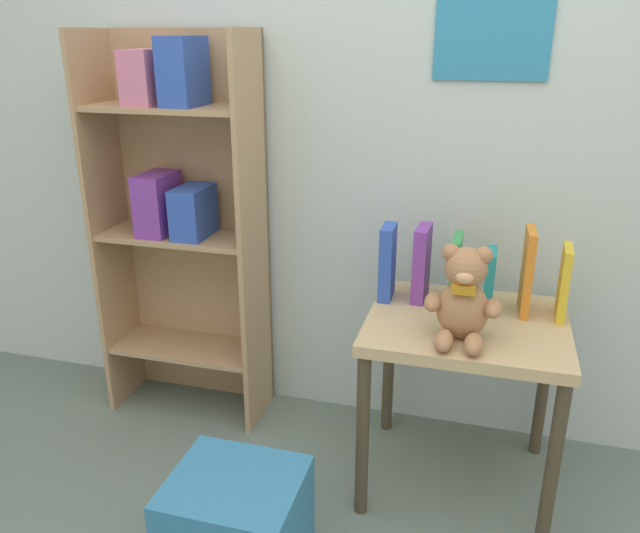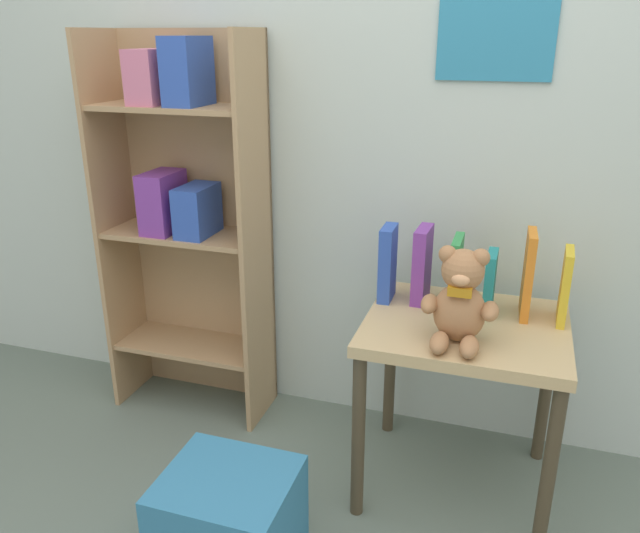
% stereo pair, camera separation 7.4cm
% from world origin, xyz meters
% --- Properties ---
extents(wall_back, '(4.80, 0.07, 2.50)m').
position_xyz_m(wall_back, '(0.00, 1.40, 1.25)').
color(wall_back, silver).
rests_on(wall_back, ground_plane).
extents(bookshelf_side, '(0.59, 0.26, 1.41)m').
position_xyz_m(bookshelf_side, '(-0.80, 1.25, 0.81)').
color(bookshelf_side, tan).
rests_on(bookshelf_side, ground_plane).
extents(display_table, '(0.59, 0.52, 0.58)m').
position_xyz_m(display_table, '(0.24, 1.04, 0.50)').
color(display_table, tan).
rests_on(display_table, ground_plane).
extents(teddy_bear, '(0.21, 0.19, 0.28)m').
position_xyz_m(teddy_bear, '(0.23, 0.90, 0.71)').
color(teddy_bear, '#A8754C').
rests_on(teddy_bear, display_table).
extents(book_standing_blue, '(0.04, 0.11, 0.24)m').
position_xyz_m(book_standing_blue, '(-0.02, 1.14, 0.71)').
color(book_standing_blue, '#2D51B7').
rests_on(book_standing_blue, display_table).
extents(book_standing_purple, '(0.05, 0.13, 0.24)m').
position_xyz_m(book_standing_purple, '(0.08, 1.16, 0.71)').
color(book_standing_purple, purple).
rests_on(book_standing_purple, display_table).
extents(book_standing_green, '(0.03, 0.15, 0.22)m').
position_xyz_m(book_standing_green, '(0.19, 1.15, 0.70)').
color(book_standing_green, '#33934C').
rests_on(book_standing_green, display_table).
extents(book_standing_teal, '(0.03, 0.12, 0.19)m').
position_xyz_m(book_standing_teal, '(0.30, 1.13, 0.68)').
color(book_standing_teal, teal).
rests_on(book_standing_teal, display_table).
extents(book_standing_orange, '(0.03, 0.14, 0.27)m').
position_xyz_m(book_standing_orange, '(0.40, 1.15, 0.72)').
color(book_standing_orange, orange).
rests_on(book_standing_orange, display_table).
extents(book_standing_yellow, '(0.03, 0.13, 0.22)m').
position_xyz_m(book_standing_yellow, '(0.51, 1.13, 0.70)').
color(book_standing_yellow, gold).
rests_on(book_standing_yellow, display_table).
extents(storage_bin, '(0.35, 0.31, 0.30)m').
position_xyz_m(storage_bin, '(-0.30, 0.50, 0.15)').
color(storage_bin, teal).
rests_on(storage_bin, ground_plane).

